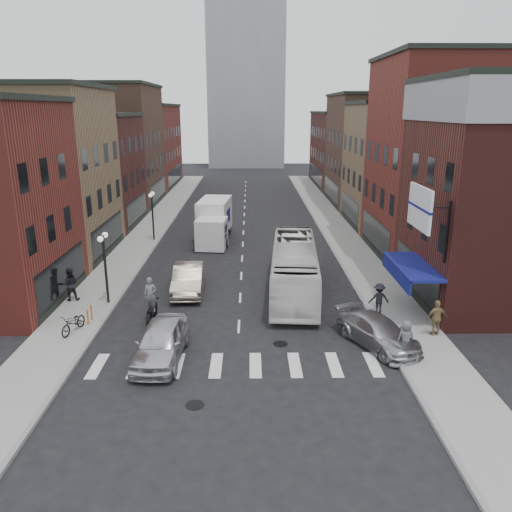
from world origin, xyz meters
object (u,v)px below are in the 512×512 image
Objects in this scene: ped_right_c at (406,338)px; ped_left_solo at (70,284)px; bike_rack at (90,315)px; transit_bus at (294,268)px; billboard_sign at (422,209)px; motorcycle_rider at (151,301)px; box_truck at (214,222)px; ped_right_a at (379,298)px; sedan_left_near at (161,342)px; streetlamp_near at (104,255)px; ped_right_b at (437,318)px; curb_car at (378,332)px; sedan_left_far at (188,279)px; parked_bicycle at (73,323)px; streetlamp_far at (152,207)px.

ped_left_solo is at bearing -29.37° from ped_right_c.
transit_bus is at bearing 23.08° from bike_rack.
motorcycle_rider is at bearing 174.95° from billboard_sign.
box_truck reaches higher than ped_right_a.
transit_bus is 2.24× the size of sedan_left_near.
billboard_sign is 6.06m from ped_right_c.
streetlamp_near is 17.55m from ped_right_b.
ped_right_c is at bearing 88.78° from ped_right_a.
curb_car is at bearing -15.43° from motorcycle_rider.
billboard_sign reaches higher than sedan_left_near.
sedan_left_near is at bearing -40.70° from bike_rack.
ped_left_solo is at bearing -168.17° from sedan_left_far.
box_truck reaches higher than transit_bus.
transit_bus is at bearing 28.08° from motorcycle_rider.
billboard_sign is at bearing -40.73° from transit_bus.
curb_car is 2.91× the size of ped_right_c.
bike_rack is 0.10× the size of box_truck.
streetlamp_near is 4.54m from parked_bicycle.
box_truck is at bearing 88.92° from curb_car.
box_truck is 1.57× the size of sedan_left_far.
box_truck reaches higher than curb_car.
sedan_left_near is at bearing -78.70° from streetlamp_far.
parked_bicycle is (-5.61, -17.99, -1.01)m from box_truck.
ped_right_a is (15.41, 2.17, 0.35)m from parked_bicycle.
billboard_sign is at bearing 155.11° from ped_left_solo.
motorcycle_rider is 0.22× the size of transit_bus.
motorcycle_rider reaches higher than sedan_left_far.
streetlamp_far is at bearing 107.20° from sedan_left_far.
ped_right_a is (17.00, -2.11, -0.12)m from ped_left_solo.
bike_rack is 0.45× the size of ped_right_b.
ped_right_c reaches higher than sedan_left_far.
streetlamp_far is 16.15m from transit_bus.
transit_bus reaches higher than ped_right_a.
parked_bicycle is (-0.61, -3.88, -2.28)m from streetlamp_near.
streetlamp_far is 0.52× the size of box_truck.
sedan_left_near is 11.70m from ped_right_a.
transit_bus is at bearing -59.86° from box_truck.
box_truck is at bearing 88.20° from parked_bicycle.
billboard_sign is 0.90× the size of streetlamp_far.
ped_left_solo is at bearing 150.95° from motorcycle_rider.
sedan_left_far is at bearing 117.11° from curb_car.
sedan_left_near is 10.73m from ped_right_c.
streetlamp_near is 4.12m from motorcycle_rider.
curb_car is 2.47× the size of ped_left_solo.
ped_right_c reaches higher than sedan_left_near.
billboard_sign is 2.21× the size of ped_right_a.
streetlamp_far reaches higher than sedan_left_near.
ped_right_c is (14.80, -6.43, -1.95)m from streetlamp_near.
bike_rack is at bearing -15.38° from ped_right_b.
billboard_sign is 0.74× the size of sedan_left_far.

